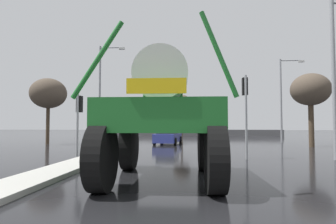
# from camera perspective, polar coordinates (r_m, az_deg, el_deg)

# --- Properties ---
(ground_plane) EXTENTS (120.00, 120.00, 0.00)m
(ground_plane) POSITION_cam_1_polar(r_m,az_deg,el_deg) (20.52, 2.22, -7.27)
(ground_plane) COLOR black
(median_island) EXTENTS (1.38, 10.83, 0.15)m
(median_island) POSITION_cam_1_polar(r_m,az_deg,el_deg) (8.66, -27.63, -12.87)
(median_island) COLOR #B2AFA8
(median_island) RESTS_ON ground
(oversize_sprayer) EXTENTS (4.06, 5.11, 4.37)m
(oversize_sprayer) POSITION_cam_1_polar(r_m,az_deg,el_deg) (8.13, -1.08, -1.27)
(oversize_sprayer) COLOR black
(oversize_sprayer) RESTS_ON ground
(sedan_ahead) EXTENTS (2.25, 4.27, 1.52)m
(sedan_ahead) POSITION_cam_1_polar(r_m,az_deg,el_deg) (22.75, -0.00, -5.02)
(sedan_ahead) COLOR navy
(sedan_ahead) RESTS_ON ground
(traffic_signal_near_left) EXTENTS (0.24, 0.54, 3.21)m
(traffic_signal_near_left) POSITION_cam_1_polar(r_m,az_deg,el_deg) (14.37, -18.39, 0.20)
(traffic_signal_near_left) COLOR gray
(traffic_signal_near_left) RESTS_ON ground
(traffic_signal_near_right) EXTENTS (0.24, 0.54, 4.02)m
(traffic_signal_near_right) POSITION_cam_1_polar(r_m,az_deg,el_deg) (13.49, 16.10, 2.89)
(traffic_signal_near_right) COLOR gray
(traffic_signal_near_right) RESTS_ON ground
(traffic_signal_far_left) EXTENTS (0.24, 0.55, 3.20)m
(traffic_signal_far_left) POSITION_cam_1_polar(r_m,az_deg,el_deg) (30.22, 7.67, -1.35)
(traffic_signal_far_left) COLOR gray
(traffic_signal_far_left) RESTS_ON ground
(streetlight_far_left) EXTENTS (2.28, 0.24, 8.55)m
(streetlight_far_left) POSITION_cam_1_polar(r_m,az_deg,el_deg) (24.25, -13.91, 4.82)
(streetlight_far_left) COLOR gray
(streetlight_far_left) RESTS_ON ground
(streetlight_far_right) EXTENTS (2.21, 0.24, 7.72)m
(streetlight_far_right) POSITION_cam_1_polar(r_m,az_deg,el_deg) (26.95, 23.25, 3.30)
(streetlight_far_right) COLOR gray
(streetlight_far_right) RESTS_ON ground
(bare_tree_left) EXTENTS (2.93, 2.93, 5.49)m
(bare_tree_left) POSITION_cam_1_polar(r_m,az_deg,el_deg) (24.44, -24.08, 3.58)
(bare_tree_left) COLOR #473828
(bare_tree_left) RESTS_ON ground
(bare_tree_right) EXTENTS (2.80, 2.80, 5.43)m
(bare_tree_right) POSITION_cam_1_polar(r_m,az_deg,el_deg) (22.48, 28.02, 4.10)
(bare_tree_right) COLOR #473828
(bare_tree_right) RESTS_ON ground
(bare_tree_far_center) EXTENTS (2.40, 2.40, 5.75)m
(bare_tree_far_center) POSITION_cam_1_polar(r_m,az_deg,el_deg) (37.16, 2.95, 2.01)
(bare_tree_far_center) COLOR #473828
(bare_tree_far_center) RESTS_ON ground
(roadside_barrier) EXTENTS (27.74, 0.24, 0.90)m
(roadside_barrier) POSITION_cam_1_polar(r_m,az_deg,el_deg) (38.66, 3.47, -4.43)
(roadside_barrier) COLOR #59595B
(roadside_barrier) RESTS_ON ground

